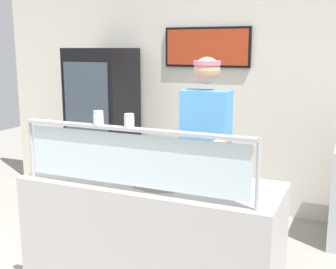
{
  "coord_description": "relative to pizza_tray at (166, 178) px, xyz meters",
  "views": [
    {
      "loc": [
        2.12,
        -2.2,
        1.83
      ],
      "look_at": [
        0.99,
        0.36,
        1.27
      ],
      "focal_mm": 46.4,
      "sensor_mm": 36.0,
      "label": 1
    }
  ],
  "objects": [
    {
      "name": "worker_figure",
      "position": [
        0.05,
        0.7,
        0.04
      ],
      "size": [
        0.41,
        0.5,
        1.76
      ],
      "color": "#23232D",
      "rests_on": "ground"
    },
    {
      "name": "sneeze_guard",
      "position": [
        -0.1,
        -0.29,
        0.24
      ],
      "size": [
        1.58,
        0.06,
        0.41
      ],
      "color": "#B2B5BC",
      "rests_on": "serving_counter"
    },
    {
      "name": "pizza_server",
      "position": [
        -0.01,
        -0.02,
        0.02
      ],
      "size": [
        0.11,
        0.29,
        0.01
      ],
      "primitive_type": "cube",
      "rotation": [
        0.0,
        0.0,
        -0.11
      ],
      "color": "#ADAFB7",
      "rests_on": "pizza_tray"
    },
    {
      "name": "pizza_tray",
      "position": [
        0.0,
        0.0,
        0.0
      ],
      "size": [
        0.49,
        0.49,
        0.04
      ],
      "color": "#9EA0A8",
      "rests_on": "serving_counter"
    },
    {
      "name": "parmesan_shaker",
      "position": [
        -0.33,
        -0.29,
        0.43
      ],
      "size": [
        0.06,
        0.06,
        0.09
      ],
      "color": "white",
      "rests_on": "sneeze_guard"
    },
    {
      "name": "pepper_flake_shaker",
      "position": [
        -0.11,
        -0.29,
        0.43
      ],
      "size": [
        0.06,
        0.06,
        0.08
      ],
      "color": "white",
      "rests_on": "sneeze_guard"
    },
    {
      "name": "shop_rear_unit",
      "position": [
        -0.1,
        2.13,
        0.39
      ],
      "size": [
        6.15,
        0.13,
        2.7
      ],
      "color": "silver",
      "rests_on": "ground"
    },
    {
      "name": "serving_counter",
      "position": [
        -0.1,
        -0.02,
        -0.49
      ],
      "size": [
        1.75,
        0.65,
        0.95
      ],
      "primitive_type": "cube",
      "color": "#BCB7B2",
      "rests_on": "ground"
    },
    {
      "name": "ground_plane",
      "position": [
        -0.1,
        0.65,
        -0.97
      ],
      "size": [
        12.0,
        12.0,
        0.0
      ],
      "primitive_type": "plane",
      "color": "gray",
      "rests_on": "ground"
    },
    {
      "name": "drink_fridge",
      "position": [
        -1.55,
        1.69,
        -0.05
      ],
      "size": [
        0.65,
        0.66,
        1.82
      ],
      "color": "black",
      "rests_on": "ground"
    }
  ]
}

